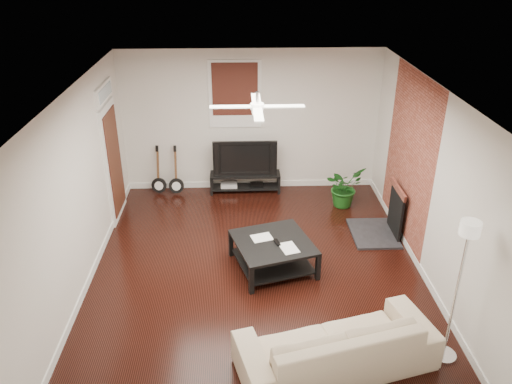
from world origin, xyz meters
TOP-DOWN VIEW (x-y plane):
  - room at (0.00, 0.00)m, footprint 5.01×6.01m
  - brick_accent at (2.49, 1.00)m, footprint 0.02×2.20m
  - fireplace at (2.20, 1.00)m, footprint 0.80×1.10m
  - window_back at (-0.30, 2.97)m, footprint 1.00×0.06m
  - door_left at (-2.46, 1.90)m, footprint 0.08×1.00m
  - tv_stand at (-0.13, 2.78)m, footprint 1.39×0.37m
  - tv at (-0.13, 2.80)m, footprint 1.25×0.16m
  - coffee_table at (0.25, 0.09)m, footprint 1.38×1.38m
  - sofa at (0.85, -1.98)m, footprint 2.47×1.47m
  - floor_lamp at (2.20, -1.88)m, footprint 0.38×0.38m
  - potted_plant at (1.73, 2.11)m, footprint 0.93×0.91m
  - guitar_left at (-1.85, 2.75)m, footprint 0.33×0.25m
  - guitar_right at (-1.50, 2.72)m, footprint 0.31×0.22m
  - ceiling_fan at (0.00, 0.00)m, footprint 1.24×1.24m

SIDE VIEW (x-z plane):
  - tv_stand at x=-0.13m, z-range 0.00..0.39m
  - coffee_table at x=0.25m, z-range 0.00..0.46m
  - sofa at x=0.85m, z-range 0.00..0.68m
  - potted_plant at x=1.73m, z-range 0.00..0.78m
  - fireplace at x=2.20m, z-range 0.00..0.92m
  - guitar_left at x=-1.85m, z-range 0.00..0.97m
  - guitar_right at x=-1.50m, z-range 0.00..0.97m
  - tv at x=-0.13m, z-range 0.39..1.11m
  - floor_lamp at x=2.20m, z-range 0.00..1.89m
  - door_left at x=-2.46m, z-range 0.00..2.50m
  - room at x=0.00m, z-range 0.00..2.80m
  - brick_accent at x=2.49m, z-range 0.00..2.80m
  - window_back at x=-0.30m, z-range 1.30..2.60m
  - ceiling_fan at x=0.00m, z-range 2.44..2.76m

